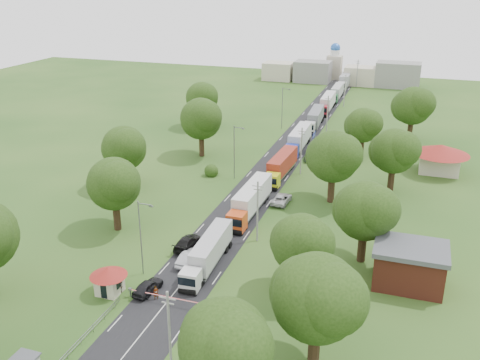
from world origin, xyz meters
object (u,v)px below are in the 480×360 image
at_px(boom_barrier, 154,295).
at_px(car_lane_mid, 190,258).
at_px(pedestrian_near, 156,293).
at_px(guard_booth, 109,277).
at_px(car_lane_front, 148,287).
at_px(truck_0, 209,252).
at_px(info_sign, 314,138).

relative_size(boom_barrier, car_lane_mid, 1.84).
bearing_deg(boom_barrier, car_lane_mid, 87.78).
height_order(boom_barrier, pedestrian_near, pedestrian_near).
bearing_deg(guard_booth, car_lane_front, 19.67).
bearing_deg(truck_0, boom_barrier, -107.58).
height_order(boom_barrier, truck_0, truck_0).
distance_m(guard_booth, car_lane_mid, 11.19).
bearing_deg(car_lane_mid, car_lane_front, 78.33).
bearing_deg(truck_0, car_lane_front, -120.30).
height_order(guard_booth, info_sign, info_sign).
relative_size(truck_0, pedestrian_near, 8.12).
bearing_deg(info_sign, truck_0, -94.04).
bearing_deg(car_lane_front, car_lane_mid, -96.90).
bearing_deg(info_sign, pedestrian_near, -96.35).
distance_m(info_sign, truck_0, 50.72).
bearing_deg(boom_barrier, guard_booth, -179.99).
bearing_deg(pedestrian_near, guard_booth, 146.95).
bearing_deg(pedestrian_near, info_sign, 45.64).
bearing_deg(guard_booth, boom_barrier, 0.01).
xyz_separation_m(truck_0, pedestrian_near, (-3.05, -8.92, -1.17)).
bearing_deg(car_lane_mid, truck_0, -172.86).
distance_m(info_sign, pedestrian_near, 59.91).
xyz_separation_m(guard_booth, car_lane_front, (4.20, 1.50, -1.40)).
xyz_separation_m(guard_booth, truck_0, (8.82, 9.42, -0.14)).
xyz_separation_m(car_lane_mid, pedestrian_near, (-0.42, -8.72, 0.02)).
height_order(guard_booth, car_lane_front, guard_booth).
height_order(car_lane_mid, pedestrian_near, pedestrian_near).
xyz_separation_m(boom_barrier, car_lane_mid, (0.36, 9.22, -0.06)).
bearing_deg(boom_barrier, truck_0, 72.42).
distance_m(car_lane_front, pedestrian_near, 1.87).
bearing_deg(truck_0, pedestrian_near, -108.87).
relative_size(boom_barrier, truck_0, 0.67).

